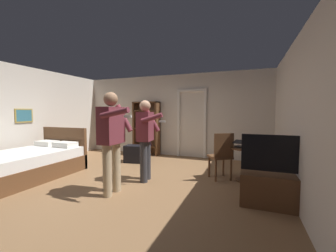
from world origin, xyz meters
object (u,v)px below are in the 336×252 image
person_blue_shirt (112,135)px  person_striped_shirt (146,135)px  wooden_chair (222,154)px  suitcase_dark (136,154)px  laptop (243,145)px  bookshelf (147,126)px  tv_flatscreen (274,186)px  side_table (245,158)px  bed (32,163)px  bottle_on_table (253,143)px

person_blue_shirt → person_striped_shirt: person_blue_shirt is taller
wooden_chair → suitcase_dark: 2.55m
laptop → suitcase_dark: (-2.85, 0.65, -0.51)m
person_striped_shirt → bookshelf: bearing=116.4°
tv_flatscreen → person_blue_shirt: size_ratio=0.62×
side_table → person_striped_shirt: bearing=-159.6°
laptop → wooden_chair: 0.47m
person_striped_shirt → suitcase_dark: bearing=126.6°
bed → person_blue_shirt: person_blue_shirt is taller
bookshelf → person_blue_shirt: size_ratio=1.00×
wooden_chair → person_striped_shirt: bearing=-156.9°
tv_flatscreen → wooden_chair: size_ratio=1.10×
bed → person_striped_shirt: bearing=14.5°
bottle_on_table → person_striped_shirt: (-2.06, -0.63, 0.14)m
side_table → person_blue_shirt: (-2.13, -1.55, 0.56)m
person_blue_shirt → suitcase_dark: bearing=109.5°
bed → suitcase_dark: bearing=52.2°
person_striped_shirt → laptop: bearing=19.7°
bookshelf → tv_flatscreen: bookshelf is taller
bed → bookshelf: 3.38m
wooden_chair → laptop: bearing=6.6°
wooden_chair → person_striped_shirt: 1.63m
bookshelf → tv_flatscreen: 4.54m
wooden_chair → person_striped_shirt: (-1.45, -0.62, 0.41)m
bookshelf → suitcase_dark: (0.21, -1.08, -0.71)m
bed → bottle_on_table: 4.76m
bookshelf → side_table: bookshelf is taller
suitcase_dark → bookshelf: bearing=91.7°
person_striped_shirt → bottle_on_table: bearing=17.1°
bookshelf → person_striped_shirt: bearing=-63.6°
bookshelf → bottle_on_table: bearing=-28.6°
person_striped_shirt → side_table: bearing=20.4°
bookshelf → person_striped_shirt: (1.19, -2.40, 0.00)m
side_table → person_blue_shirt: 2.70m
person_blue_shirt → bottle_on_table: bearing=32.8°
tv_flatscreen → bottle_on_table: 1.16m
wooden_chair → person_blue_shirt: bearing=-139.0°
bottle_on_table → wooden_chair: (-0.60, -0.01, -0.26)m
person_blue_shirt → bookshelf: bearing=106.8°
bookshelf → side_table: bearing=-28.5°
tv_flatscreen → person_striped_shirt: 2.45m
bottle_on_table → bed: bearing=-164.4°
bookshelf → side_table: 3.57m
person_striped_shirt → bed: bearing=-165.5°
bookshelf → bottle_on_table: (3.25, -1.77, -0.14)m
laptop → tv_flatscreen: bearing=-66.2°
side_table → wooden_chair: (-0.46, -0.09, 0.07)m
bed → wooden_chair: bed is taller
bookshelf → suitcase_dark: size_ratio=2.75×
tv_flatscreen → suitcase_dark: 3.73m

